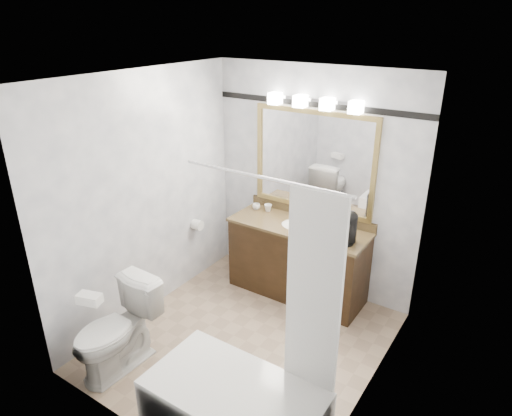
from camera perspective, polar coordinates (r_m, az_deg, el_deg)
name	(u,v)px	position (r m, az deg, el deg)	size (l,w,h in m)	color
room	(245,225)	(3.97, -1.40, -2.20)	(2.42, 2.62, 2.52)	gray
vanity	(298,259)	(5.12, 5.24, -6.31)	(1.53, 0.58, 0.97)	black
mirror	(313,161)	(4.92, 7.17, 5.80)	(1.40, 0.04, 1.10)	#AB904D
vanity_light_bar	(314,102)	(4.72, 7.25, 12.99)	(1.02, 0.14, 0.12)	silver
accent_stripe	(317,105)	(4.79, 7.59, 12.70)	(2.40, 0.01, 0.06)	black
bathtub	(238,404)	(3.68, -2.22, -23.32)	(1.30, 0.75, 1.96)	white
tp_roll	(197,225)	(5.32, -7.36, -2.09)	(0.12, 0.12, 0.11)	white
toilet	(116,331)	(4.29, -17.13, -14.43)	(0.45, 0.79, 0.81)	white
tissue_box	(89,299)	(3.95, -20.11, -10.59)	(0.19, 0.11, 0.08)	white
coffee_maker	(349,226)	(4.58, 11.59, -2.25)	(0.18, 0.22, 0.34)	black
cup_left	(256,207)	(5.30, 0.03, 0.19)	(0.09, 0.09, 0.07)	white
cup_right	(268,208)	(5.25, 1.52, 0.03)	(0.09, 0.09, 0.08)	white
soap_bottle_a	(293,211)	(5.16, 4.62, -0.34)	(0.05, 0.05, 0.10)	white
soap_bottle_b	(315,218)	(5.03, 7.43, -1.27)	(0.06, 0.06, 0.08)	white
soap_bar	(305,221)	(5.02, 6.16, -1.60)	(0.08, 0.05, 0.03)	beige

